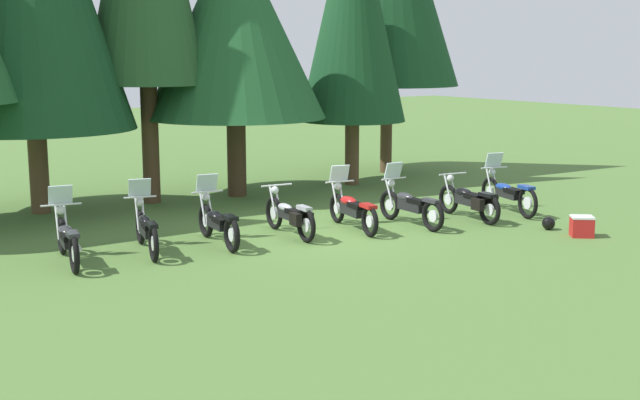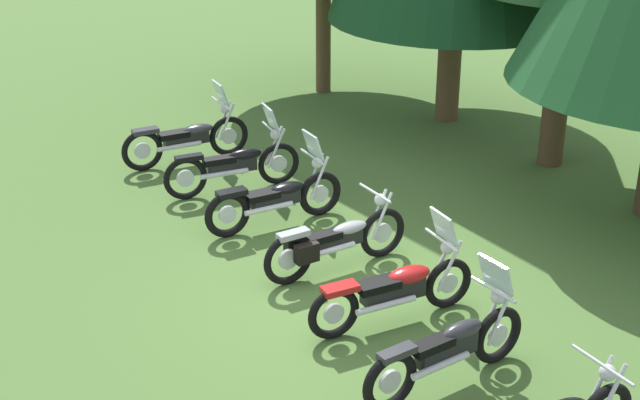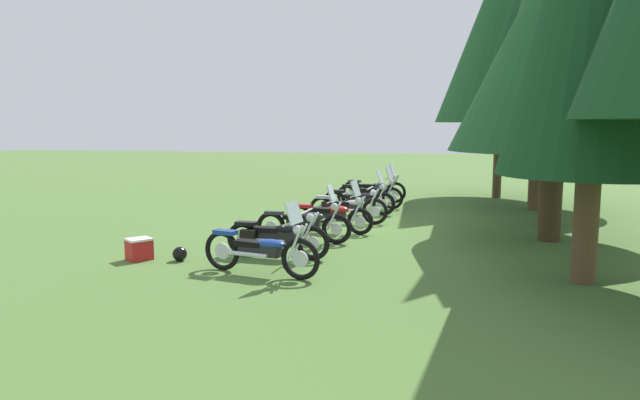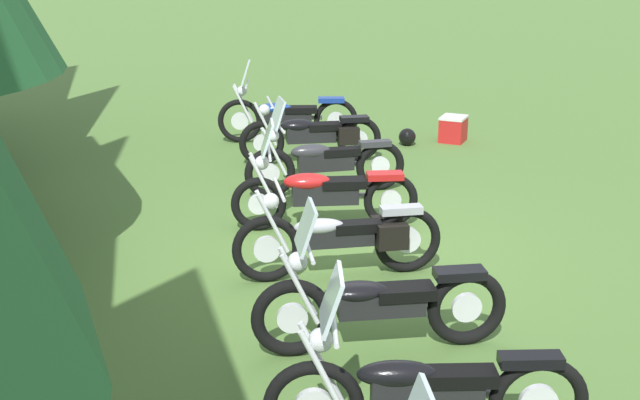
{
  "view_description": "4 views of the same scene",
  "coord_description": "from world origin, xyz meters",
  "px_view_note": "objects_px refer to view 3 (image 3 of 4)",
  "views": [
    {
      "loc": [
        -9.97,
        -14.26,
        3.87
      ],
      "look_at": [
        -0.19,
        -0.21,
        0.79
      ],
      "focal_mm": 46.74,
      "sensor_mm": 36.0,
      "label": 1
    },
    {
      "loc": [
        7.97,
        -6.58,
        6.01
      ],
      "look_at": [
        -1.36,
        0.53,
        0.71
      ],
      "focal_mm": 51.58,
      "sensor_mm": 36.0,
      "label": 2
    },
    {
      "loc": [
        14.9,
        2.23,
        2.71
      ],
      "look_at": [
        0.89,
        -0.25,
        0.84
      ],
      "focal_mm": 32.28,
      "sensor_mm": 36.0,
      "label": 3
    },
    {
      "loc": [
        -8.43,
        2.68,
        3.54
      ],
      "look_at": [
        -0.27,
        0.36,
        0.74
      ],
      "focal_mm": 47.02,
      "sensor_mm": 36.0,
      "label": 4
    }
  ],
  "objects_px": {
    "picnic_cooler": "(139,249)",
    "motorcycle_3": "(346,207)",
    "motorcycle_1": "(370,194)",
    "dropped_helmet": "(180,254)",
    "motorcycle_2": "(360,200)",
    "motorcycle_4": "(331,215)",
    "motorcycle_0": "(375,189)",
    "motorcycle_6": "(275,236)",
    "pine_tree_0": "(503,34)",
    "motorcycle_7": "(261,249)",
    "motorcycle_5": "(305,223)",
    "pine_tree_1": "(544,23)",
    "pine_tree_3": "(559,40)"
  },
  "relations": [
    {
      "from": "picnic_cooler",
      "to": "motorcycle_3",
      "type": "bearing_deg",
      "value": 144.66
    },
    {
      "from": "motorcycle_1",
      "to": "dropped_helmet",
      "type": "height_order",
      "value": "motorcycle_1"
    },
    {
      "from": "motorcycle_2",
      "to": "picnic_cooler",
      "type": "relative_size",
      "value": 3.67
    },
    {
      "from": "motorcycle_2",
      "to": "motorcycle_4",
      "type": "xyz_separation_m",
      "value": [
        3.1,
        -0.4,
        0.01
      ]
    },
    {
      "from": "motorcycle_0",
      "to": "motorcycle_6",
      "type": "xyz_separation_m",
      "value": [
        8.98,
        -1.3,
        -0.02
      ]
    },
    {
      "from": "motorcycle_4",
      "to": "pine_tree_0",
      "type": "distance_m",
      "value": 10.86
    },
    {
      "from": "motorcycle_3",
      "to": "motorcycle_7",
      "type": "distance_m",
      "value": 5.8
    },
    {
      "from": "motorcycle_5",
      "to": "motorcycle_1",
      "type": "bearing_deg",
      "value": 83.1
    },
    {
      "from": "motorcycle_6",
      "to": "dropped_helmet",
      "type": "distance_m",
      "value": 1.93
    },
    {
      "from": "motorcycle_6",
      "to": "pine_tree_1",
      "type": "height_order",
      "value": "pine_tree_1"
    },
    {
      "from": "motorcycle_2",
      "to": "dropped_helmet",
      "type": "bearing_deg",
      "value": -105.49
    },
    {
      "from": "motorcycle_4",
      "to": "pine_tree_1",
      "type": "distance_m",
      "value": 9.37
    },
    {
      "from": "motorcycle_3",
      "to": "pine_tree_1",
      "type": "height_order",
      "value": "pine_tree_1"
    },
    {
      "from": "pine_tree_0",
      "to": "dropped_helmet",
      "type": "relative_size",
      "value": 31.39
    },
    {
      "from": "motorcycle_1",
      "to": "pine_tree_3",
      "type": "bearing_deg",
      "value": -30.82
    },
    {
      "from": "motorcycle_3",
      "to": "motorcycle_0",
      "type": "bearing_deg",
      "value": 90.85
    },
    {
      "from": "dropped_helmet",
      "to": "motorcycle_0",
      "type": "bearing_deg",
      "value": 162.05
    },
    {
      "from": "motorcycle_6",
      "to": "pine_tree_0",
      "type": "relative_size",
      "value": 0.25
    },
    {
      "from": "motorcycle_1",
      "to": "motorcycle_5",
      "type": "xyz_separation_m",
      "value": [
        5.87,
        -0.99,
        -0.01
      ]
    },
    {
      "from": "motorcycle_1",
      "to": "pine_tree_0",
      "type": "height_order",
      "value": "pine_tree_0"
    },
    {
      "from": "motorcycle_3",
      "to": "motorcycle_4",
      "type": "bearing_deg",
      "value": -92.03
    },
    {
      "from": "pine_tree_3",
      "to": "motorcycle_0",
      "type": "bearing_deg",
      "value": -143.11
    },
    {
      "from": "pine_tree_1",
      "to": "picnic_cooler",
      "type": "height_order",
      "value": "pine_tree_1"
    },
    {
      "from": "pine_tree_1",
      "to": "pine_tree_0",
      "type": "bearing_deg",
      "value": -164.06
    },
    {
      "from": "motorcycle_5",
      "to": "motorcycle_0",
      "type": "bearing_deg",
      "value": 84.94
    },
    {
      "from": "motorcycle_4",
      "to": "pine_tree_0",
      "type": "relative_size",
      "value": 0.25
    },
    {
      "from": "motorcycle_0",
      "to": "motorcycle_6",
      "type": "bearing_deg",
      "value": -87.93
    },
    {
      "from": "motorcycle_0",
      "to": "motorcycle_4",
      "type": "height_order",
      "value": "motorcycle_0"
    },
    {
      "from": "motorcycle_1",
      "to": "picnic_cooler",
      "type": "xyz_separation_m",
      "value": [
        8.09,
        -3.94,
        -0.24
      ]
    },
    {
      "from": "motorcycle_1",
      "to": "motorcycle_6",
      "type": "distance_m",
      "value": 7.55
    },
    {
      "from": "motorcycle_4",
      "to": "motorcycle_6",
      "type": "bearing_deg",
      "value": -92.66
    },
    {
      "from": "motorcycle_7",
      "to": "pine_tree_0",
      "type": "height_order",
      "value": "pine_tree_0"
    },
    {
      "from": "motorcycle_7",
      "to": "pine_tree_1",
      "type": "distance_m",
      "value": 12.5
    },
    {
      "from": "motorcycle_4",
      "to": "pine_tree_3",
      "type": "relative_size",
      "value": 0.32
    },
    {
      "from": "motorcycle_6",
      "to": "picnic_cooler",
      "type": "height_order",
      "value": "motorcycle_6"
    },
    {
      "from": "motorcycle_7",
      "to": "dropped_helmet",
      "type": "relative_size",
      "value": 8.04
    },
    {
      "from": "motorcycle_5",
      "to": "motorcycle_6",
      "type": "bearing_deg",
      "value": -98.01
    },
    {
      "from": "motorcycle_4",
      "to": "motorcycle_5",
      "type": "bearing_deg",
      "value": -95.84
    },
    {
      "from": "pine_tree_0",
      "to": "picnic_cooler",
      "type": "xyz_separation_m",
      "value": [
        11.49,
        -8.34,
        -5.7
      ]
    },
    {
      "from": "motorcycle_2",
      "to": "picnic_cooler",
      "type": "height_order",
      "value": "motorcycle_2"
    },
    {
      "from": "motorcycle_3",
      "to": "pine_tree_3",
      "type": "bearing_deg",
      "value": -10.91
    },
    {
      "from": "motorcycle_6",
      "to": "picnic_cooler",
      "type": "bearing_deg",
      "value": -159.58
    },
    {
      "from": "motorcycle_1",
      "to": "pine_tree_1",
      "type": "height_order",
      "value": "pine_tree_1"
    },
    {
      "from": "motorcycle_7",
      "to": "pine_tree_3",
      "type": "xyz_separation_m",
      "value": [
        -4.23,
        5.8,
        4.12
      ]
    },
    {
      "from": "motorcycle_4",
      "to": "picnic_cooler",
      "type": "bearing_deg",
      "value": -122.71
    },
    {
      "from": "motorcycle_4",
      "to": "motorcycle_6",
      "type": "relative_size",
      "value": 1.02
    },
    {
      "from": "motorcycle_5",
      "to": "dropped_helmet",
      "type": "bearing_deg",
      "value": -131.26
    },
    {
      "from": "motorcycle_3",
      "to": "motorcycle_7",
      "type": "height_order",
      "value": "motorcycle_7"
    },
    {
      "from": "dropped_helmet",
      "to": "picnic_cooler",
      "type": "bearing_deg",
      "value": -87.71
    },
    {
      "from": "motorcycle_5",
      "to": "dropped_helmet",
      "type": "distance_m",
      "value": 3.05
    }
  ]
}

